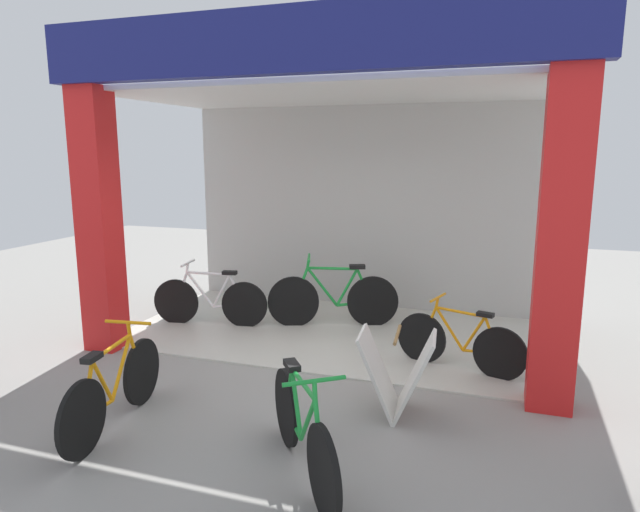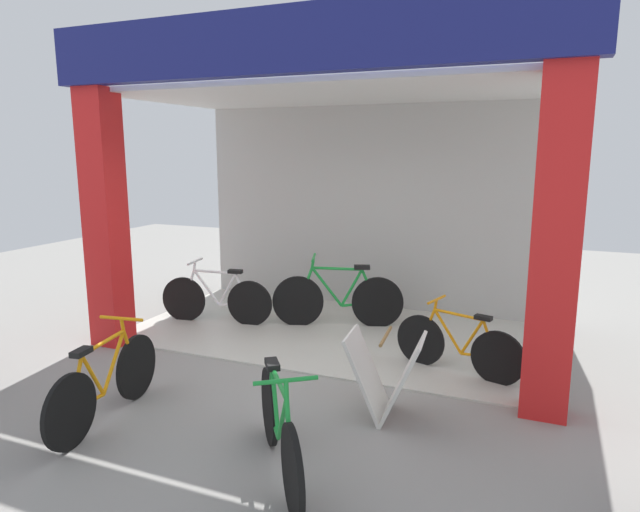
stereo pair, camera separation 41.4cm
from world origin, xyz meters
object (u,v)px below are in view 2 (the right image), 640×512
Objects in this scene: bicycle_inside_2 at (338,299)px; sandwich_board_sign at (385,376)px; bicycle_parked_0 at (279,430)px; bicycle_parked_1 at (106,383)px; bicycle_inside_1 at (217,299)px; bicycle_inside_0 at (458,346)px.

bicycle_inside_2 is 2.16× the size of sandwich_board_sign.
sandwich_board_sign is (1.29, -2.25, -0.00)m from bicycle_inside_2.
bicycle_parked_0 is at bearing -111.57° from sandwich_board_sign.
bicycle_parked_0 is at bearing -5.30° from bicycle_parked_1.
bicycle_parked_1 is 2.01× the size of sandwich_board_sign.
bicycle_inside_1 is at bearing 148.62° from sandwich_board_sign.
bicycle_inside_1 reaches higher than bicycle_parked_1.
bicycle_parked_0 is (-0.92, -2.38, 0.03)m from bicycle_inside_0.
bicycle_inside_0 is 3.49m from bicycle_parked_1.
sandwich_board_sign is (0.46, 1.17, 0.03)m from bicycle_parked_0.
bicycle_inside_0 reaches higher than sandwich_board_sign.
bicycle_inside_2 is (1.59, 0.50, 0.04)m from bicycle_inside_1.
bicycle_inside_0 is 1.30m from sandwich_board_sign.
bicycle_parked_1 is (-1.77, 0.16, -0.00)m from bicycle_parked_0.
bicycle_inside_2 reaches higher than bicycle_parked_0.
bicycle_parked_0 reaches higher than bicycle_parked_1.
bicycle_inside_2 is 1.07× the size of bicycle_parked_1.
bicycle_inside_2 is 3.52m from bicycle_parked_0.
bicycle_inside_2 reaches higher than bicycle_parked_1.
bicycle_parked_0 is at bearing -50.40° from bicycle_inside_1.
bicycle_inside_2 reaches higher than bicycle_inside_0.
sandwich_board_sign is (2.23, 1.00, 0.04)m from bicycle_parked_1.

